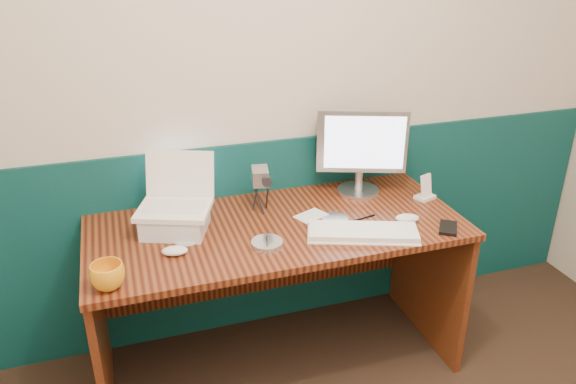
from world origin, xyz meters
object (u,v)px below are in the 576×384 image
object	(u,v)px
desk	(278,297)
keyboard	(363,233)
monitor	(360,152)
mug	(108,276)
laptop	(172,185)
camcorder	(260,190)

from	to	relation	value
desk	keyboard	world-z (taller)	keyboard
monitor	mug	size ratio (longest dim) A/B	3.42
monitor	keyboard	distance (m)	0.47
monitor	keyboard	world-z (taller)	monitor
desk	mug	bearing A→B (deg)	-158.99
monitor	mug	xyz separation A→B (m)	(-1.17, -0.47, -0.16)
keyboard	mug	xyz separation A→B (m)	(-1.01, -0.07, 0.04)
desk	laptop	xyz separation A→B (m)	(-0.42, 0.08, 0.58)
desk	mug	distance (m)	0.86
keyboard	mug	size ratio (longest dim) A/B	3.66
desk	monitor	size ratio (longest dim) A/B	3.85
laptop	camcorder	distance (m)	0.41
laptop	mug	distance (m)	0.48
desk	monitor	world-z (taller)	monitor
desk	monitor	xyz separation A→B (m)	(0.47, 0.20, 0.58)
camcorder	mug	bearing A→B (deg)	-136.55
monitor	mug	bearing A→B (deg)	-137.98
desk	monitor	distance (m)	0.77
keyboard	laptop	bearing A→B (deg)	179.10
keyboard	desk	bearing A→B (deg)	166.99
laptop	keyboard	bearing A→B (deg)	0.14
keyboard	camcorder	size ratio (longest dim) A/B	2.23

